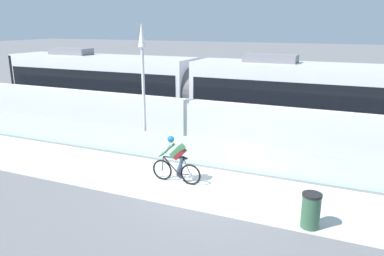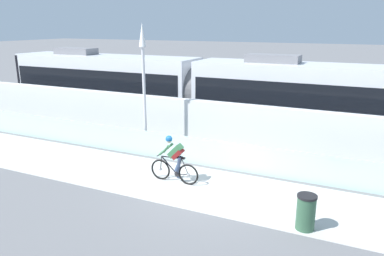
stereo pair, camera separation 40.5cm
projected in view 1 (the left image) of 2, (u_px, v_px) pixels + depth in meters
ground_plane at (208, 188)px, 12.25m from camera, size 200.00×200.00×0.00m
bike_path_deck at (208, 188)px, 12.24m from camera, size 32.00×3.20×0.01m
glass_parapet at (227, 155)px, 13.74m from camera, size 32.00×0.05×1.04m
concrete_barrier_wall at (241, 129)px, 15.20m from camera, size 32.00×0.36×2.08m
tram_rail_near at (255, 137)px, 17.67m from camera, size 32.00×0.08×0.01m
tram_rail_far at (262, 130)px, 18.93m from camera, size 32.00×0.08×0.01m
tram at (194, 90)px, 19.11m from camera, size 22.56×2.54×3.81m
cyclist_on_bike at (176, 160)px, 12.48m from camera, size 1.77×0.58×1.61m
lamp_post_antenna at (143, 73)px, 14.65m from camera, size 0.28×0.28×5.20m
trash_bin at (311, 211)px, 9.74m from camera, size 0.51×0.51×0.96m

